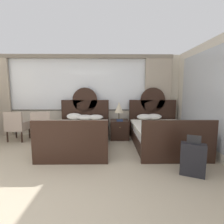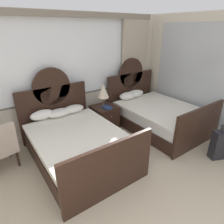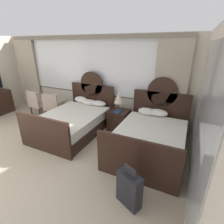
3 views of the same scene
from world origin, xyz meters
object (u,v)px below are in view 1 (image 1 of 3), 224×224
(armchair_by_window_centre, at_px, (17,125))
(bed_near_window, at_px, (80,134))
(book_on_nightstand, at_px, (120,120))
(armchair_by_window_left, at_px, (42,125))
(nightstand_between_beds, at_px, (119,129))
(bed_near_mirror, at_px, (161,133))
(table_lamp_on_nightstand, at_px, (119,108))
(suitcase_on_floor, at_px, (193,159))

(armchair_by_window_centre, bearing_deg, bed_near_window, -13.49)
(book_on_nightstand, bearing_deg, armchair_by_window_left, -177.38)
(bed_near_window, height_order, nightstand_between_beds, bed_near_window)
(nightstand_between_beds, height_order, armchair_by_window_left, armchair_by_window_left)
(bed_near_mirror, xyz_separation_m, armchair_by_window_centre, (-4.22, 0.48, 0.14))
(table_lamp_on_nightstand, bearing_deg, armchair_by_window_centre, -175.79)
(bed_near_window, relative_size, bed_near_mirror, 1.00)
(armchair_by_window_centre, relative_size, suitcase_on_floor, 1.23)
(nightstand_between_beds, xyz_separation_m, armchair_by_window_left, (-2.36, -0.22, 0.19))
(bed_near_window, xyz_separation_m, armchair_by_window_centre, (-1.98, 0.48, 0.14))
(suitcase_on_floor, bearing_deg, nightstand_between_beds, 116.60)
(nightstand_between_beds, bearing_deg, bed_near_window, -148.06)
(armchair_by_window_left, xyz_separation_m, suitcase_on_floor, (3.53, -2.12, -0.18))
(book_on_nightstand, distance_m, armchair_by_window_left, 2.37)
(table_lamp_on_nightstand, distance_m, armchair_by_window_centre, 3.14)
(book_on_nightstand, bearing_deg, table_lamp_on_nightstand, 99.61)
(book_on_nightstand, distance_m, armchair_by_window_centre, 3.11)
(bed_near_mirror, xyz_separation_m, armchair_by_window_left, (-3.48, 0.48, 0.14))
(bed_near_mirror, height_order, book_on_nightstand, bed_near_mirror)
(suitcase_on_floor, bearing_deg, book_on_nightstand, 117.70)
(armchair_by_window_left, bearing_deg, nightstand_between_beds, 5.36)
(table_lamp_on_nightstand, distance_m, armchair_by_window_left, 2.41)
(nightstand_between_beds, xyz_separation_m, armchair_by_window_centre, (-3.10, -0.22, 0.19))
(bed_near_window, xyz_separation_m, table_lamp_on_nightstand, (1.10, 0.70, 0.65))
(bed_near_window, distance_m, table_lamp_on_nightstand, 1.46)
(armchair_by_window_left, distance_m, armchair_by_window_centre, 0.74)
(armchair_by_window_centre, xyz_separation_m, suitcase_on_floor, (4.28, -2.12, -0.18))
(table_lamp_on_nightstand, bearing_deg, book_on_nightstand, -80.39)
(bed_near_mirror, bearing_deg, book_on_nightstand, 151.98)
(bed_near_mirror, height_order, nightstand_between_beds, bed_near_mirror)
(nightstand_between_beds, relative_size, table_lamp_on_nightstand, 1.03)
(bed_near_mirror, bearing_deg, bed_near_window, 179.81)
(nightstand_between_beds, distance_m, book_on_nightstand, 0.33)
(bed_near_window, distance_m, armchair_by_window_left, 1.33)
(book_on_nightstand, relative_size, suitcase_on_floor, 0.35)
(armchair_by_window_left, relative_size, armchair_by_window_centre, 1.00)
(bed_near_window, bearing_deg, table_lamp_on_nightstand, 32.50)
(bed_near_mirror, xyz_separation_m, suitcase_on_floor, (0.06, -1.64, -0.04))
(bed_near_mirror, bearing_deg, table_lamp_on_nightstand, 147.93)
(nightstand_between_beds, relative_size, armchair_by_window_centre, 0.65)
(book_on_nightstand, xyz_separation_m, suitcase_on_floor, (1.17, -2.23, -0.31))
(armchair_by_window_left, bearing_deg, table_lamp_on_nightstand, 5.50)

